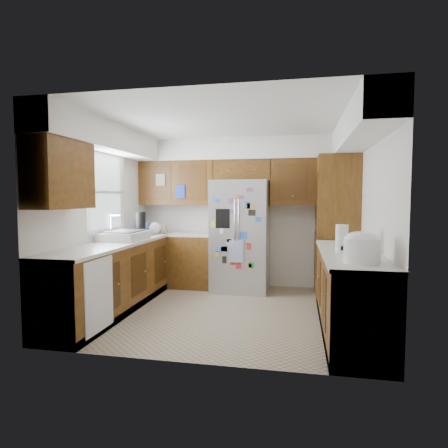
% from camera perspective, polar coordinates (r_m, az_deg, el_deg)
% --- Properties ---
extents(floor, '(3.60, 3.60, 0.00)m').
position_cam_1_polar(floor, '(5.14, 0.40, -13.20)').
color(floor, tan).
rests_on(floor, ground).
extents(room_shell, '(3.64, 3.24, 2.52)m').
position_cam_1_polar(room_shell, '(5.29, 0.02, 7.28)').
color(room_shell, silver).
rests_on(room_shell, ground).
extents(left_counter_run, '(1.36, 3.20, 0.92)m').
position_cam_1_polar(left_counter_run, '(5.47, -13.82, -7.62)').
color(left_counter_run, '#44290D').
rests_on(left_counter_run, ground).
extents(right_counter_run, '(0.63, 2.25, 0.92)m').
position_cam_1_polar(right_counter_run, '(4.52, 18.54, -10.28)').
color(right_counter_run, '#44290D').
rests_on(right_counter_run, ground).
extents(pantry, '(0.60, 0.90, 2.15)m').
position_cam_1_polar(pantry, '(6.01, 16.72, -0.40)').
color(pantry, '#44290D').
rests_on(pantry, ground).
extents(fridge, '(0.90, 0.79, 1.80)m').
position_cam_1_polar(fridge, '(6.13, 2.52, -1.80)').
color(fridge, '#A2A2A8').
rests_on(fridge, ground).
extents(bridge_cabinet, '(0.96, 0.34, 0.35)m').
position_cam_1_polar(bridge_cabinet, '(6.33, 2.86, 8.12)').
color(bridge_cabinet, '#44290D').
rests_on(bridge_cabinet, fridge).
extents(fridge_top_items, '(0.56, 0.26, 0.25)m').
position_cam_1_polar(fridge_top_items, '(6.34, 2.80, 10.73)').
color(fridge_top_items, '#263DC0').
rests_on(fridge_top_items, bridge_cabinet).
extents(sink_assembly, '(0.52, 0.70, 0.37)m').
position_cam_1_polar(sink_assembly, '(5.51, -14.91, -1.68)').
color(sink_assembly, silver).
rests_on(sink_assembly, left_counter_run).
extents(left_counter_clutter, '(0.40, 0.89, 0.38)m').
position_cam_1_polar(left_counter_clutter, '(6.16, -11.69, -0.45)').
color(left_counter_clutter, black).
rests_on(left_counter_clutter, left_counter_run).
extents(rice_cooker, '(0.34, 0.33, 0.29)m').
position_cam_1_polar(rice_cooker, '(3.68, 20.21, -3.22)').
color(rice_cooker, white).
rests_on(rice_cooker, right_counter_run).
extents(paper_towel, '(0.14, 0.14, 0.30)m').
position_cam_1_polar(paper_towel, '(4.32, 17.51, -2.12)').
color(paper_towel, white).
rests_on(paper_towel, right_counter_run).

